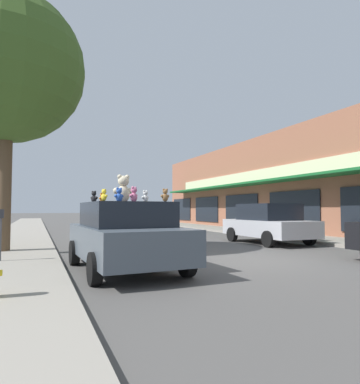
{
  "coord_description": "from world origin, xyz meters",
  "views": [
    {
      "loc": [
        -5.4,
        -7.89,
        1.39
      ],
      "look_at": [
        -1.87,
        0.55,
        1.86
      ],
      "focal_mm": 32.0,
      "sensor_mm": 36.0,
      "label": 1
    }
  ],
  "objects_px": {
    "teddy_bear_blue": "(119,195)",
    "teddy_bear_yellow": "(104,195)",
    "teddy_bear_orange": "(102,198)",
    "teddy_bear_brown": "(165,195)",
    "teddy_bear_giant": "(123,189)",
    "teddy_bear_pink": "(134,195)",
    "plush_art_car": "(125,235)",
    "teddy_bear_black": "(94,197)",
    "street_tree": "(7,68)",
    "teddy_bear_white": "(145,197)",
    "parked_car_far_center": "(268,223)",
    "parking_meter": "(0,228)"
  },
  "relations": [
    {
      "from": "teddy_bear_giant",
      "to": "plush_art_car",
      "type": "bearing_deg",
      "value": 77.98
    },
    {
      "from": "teddy_bear_brown",
      "to": "teddy_bear_blue",
      "type": "bearing_deg",
      "value": -54.42
    },
    {
      "from": "teddy_bear_yellow",
      "to": "teddy_bear_pink",
      "type": "height_order",
      "value": "teddy_bear_pink"
    },
    {
      "from": "teddy_bear_brown",
      "to": "teddy_bear_orange",
      "type": "relative_size",
      "value": 1.24
    },
    {
      "from": "teddy_bear_white",
      "to": "parked_car_far_center",
      "type": "xyz_separation_m",
      "value": [
        6.42,
        3.75,
        -0.87
      ]
    },
    {
      "from": "teddy_bear_pink",
      "to": "teddy_bear_giant",
      "type": "bearing_deg",
      "value": -118.19
    },
    {
      "from": "plush_art_car",
      "to": "teddy_bear_pink",
      "type": "xyz_separation_m",
      "value": [
        0.15,
        -0.15,
        0.92
      ]
    },
    {
      "from": "teddy_bear_orange",
      "to": "street_tree",
      "type": "distance_m",
      "value": 6.09
    },
    {
      "from": "teddy_bear_giant",
      "to": "teddy_bear_black",
      "type": "bearing_deg",
      "value": -51.38
    },
    {
      "from": "teddy_bear_brown",
      "to": "teddy_bear_pink",
      "type": "xyz_separation_m",
      "value": [
        -0.46,
        0.82,
        0.04
      ]
    },
    {
      "from": "plush_art_car",
      "to": "teddy_bear_blue",
      "type": "distance_m",
      "value": 0.94
    },
    {
      "from": "street_tree",
      "to": "parked_car_far_center",
      "type": "bearing_deg",
      "value": -1.24
    },
    {
      "from": "teddy_bear_orange",
      "to": "parked_car_far_center",
      "type": "relative_size",
      "value": 0.06
    },
    {
      "from": "street_tree",
      "to": "teddy_bear_yellow",
      "type": "bearing_deg",
      "value": -67.06
    },
    {
      "from": "teddy_bear_pink",
      "to": "street_tree",
      "type": "xyz_separation_m",
      "value": [
        -2.99,
        4.21,
        4.12
      ]
    },
    {
      "from": "teddy_bear_yellow",
      "to": "teddy_bear_white",
      "type": "relative_size",
      "value": 0.8
    },
    {
      "from": "teddy_bear_black",
      "to": "teddy_bear_pink",
      "type": "distance_m",
      "value": 1.36
    },
    {
      "from": "parked_car_far_center",
      "to": "parking_meter",
      "type": "distance_m",
      "value": 9.85
    },
    {
      "from": "plush_art_car",
      "to": "teddy_bear_white",
      "type": "bearing_deg",
      "value": 9.03
    },
    {
      "from": "teddy_bear_black",
      "to": "teddy_bear_yellow",
      "type": "relative_size",
      "value": 1.28
    },
    {
      "from": "teddy_bear_giant",
      "to": "teddy_bear_brown",
      "type": "relative_size",
      "value": 2.42
    },
    {
      "from": "teddy_bear_blue",
      "to": "teddy_bear_yellow",
      "type": "bearing_deg",
      "value": 37.26
    },
    {
      "from": "teddy_bear_brown",
      "to": "teddy_bear_pink",
      "type": "bearing_deg",
      "value": -70.07
    },
    {
      "from": "teddy_bear_brown",
      "to": "parking_meter",
      "type": "height_order",
      "value": "teddy_bear_brown"
    },
    {
      "from": "teddy_bear_black",
      "to": "teddy_bear_blue",
      "type": "bearing_deg",
      "value": 160.84
    },
    {
      "from": "plush_art_car",
      "to": "parking_meter",
      "type": "relative_size",
      "value": 3.31
    },
    {
      "from": "teddy_bear_white",
      "to": "parked_car_far_center",
      "type": "bearing_deg",
      "value": -179.87
    },
    {
      "from": "parking_meter",
      "to": "street_tree",
      "type": "bearing_deg",
      "value": 93.07
    },
    {
      "from": "teddy_bear_giant",
      "to": "street_tree",
      "type": "distance_m",
      "value": 6.11
    },
    {
      "from": "teddy_bear_brown",
      "to": "parked_car_far_center",
      "type": "xyz_separation_m",
      "value": [
        6.31,
        4.82,
        -0.86
      ]
    },
    {
      "from": "street_tree",
      "to": "teddy_bear_blue",
      "type": "bearing_deg",
      "value": -57.97
    },
    {
      "from": "teddy_bear_blue",
      "to": "teddy_bear_giant",
      "type": "bearing_deg",
      "value": -135.16
    },
    {
      "from": "teddy_bear_yellow",
      "to": "teddy_bear_blue",
      "type": "xyz_separation_m",
      "value": [
        0.49,
        0.86,
        0.04
      ]
    },
    {
      "from": "teddy_bear_black",
      "to": "teddy_bear_blue",
      "type": "relative_size",
      "value": 0.93
    },
    {
      "from": "teddy_bear_yellow",
      "to": "parked_car_far_center",
      "type": "height_order",
      "value": "teddy_bear_yellow"
    },
    {
      "from": "street_tree",
      "to": "parking_meter",
      "type": "distance_m",
      "value": 5.42
    },
    {
      "from": "teddy_bear_giant",
      "to": "teddy_bear_white",
      "type": "xyz_separation_m",
      "value": [
        0.47,
        -0.3,
        -0.19
      ]
    },
    {
      "from": "plush_art_car",
      "to": "parking_meter",
      "type": "xyz_separation_m",
      "value": [
        -2.71,
        1.79,
        0.13
      ]
    },
    {
      "from": "teddy_bear_giant",
      "to": "teddy_bear_yellow",
      "type": "bearing_deg",
      "value": 56.44
    },
    {
      "from": "teddy_bear_yellow",
      "to": "teddy_bear_white",
      "type": "height_order",
      "value": "teddy_bear_white"
    },
    {
      "from": "plush_art_car",
      "to": "parked_car_far_center",
      "type": "relative_size",
      "value": 1.04
    },
    {
      "from": "teddy_bear_black",
      "to": "street_tree",
      "type": "height_order",
      "value": "street_tree"
    },
    {
      "from": "plush_art_car",
      "to": "teddy_bear_blue",
      "type": "relative_size",
      "value": 12.74
    },
    {
      "from": "teddy_bear_giant",
      "to": "teddy_bear_orange",
      "type": "xyz_separation_m",
      "value": [
        -0.53,
        -0.08,
        -0.22
      ]
    },
    {
      "from": "teddy_bear_white",
      "to": "parked_car_far_center",
      "type": "distance_m",
      "value": 7.48
    },
    {
      "from": "plush_art_car",
      "to": "teddy_bear_giant",
      "type": "xyz_separation_m",
      "value": [
        0.04,
        0.4,
        1.08
      ]
    },
    {
      "from": "teddy_bear_orange",
      "to": "teddy_bear_brown",
      "type": "bearing_deg",
      "value": 88.07
    },
    {
      "from": "teddy_bear_brown",
      "to": "teddy_bear_blue",
      "type": "relative_size",
      "value": 0.85
    },
    {
      "from": "plush_art_car",
      "to": "teddy_bear_brown",
      "type": "distance_m",
      "value": 1.45
    },
    {
      "from": "plush_art_car",
      "to": "teddy_bear_orange",
      "type": "height_order",
      "value": "teddy_bear_orange"
    }
  ]
}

